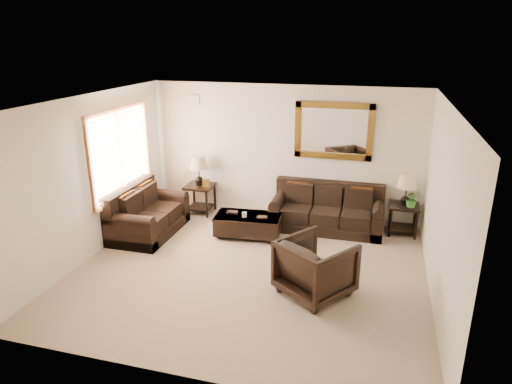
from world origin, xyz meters
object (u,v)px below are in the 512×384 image
(sofa, at_px, (327,213))
(armchair, at_px, (316,265))
(end_table_left, at_px, (199,176))
(coffee_table, at_px, (248,223))
(loveseat, at_px, (146,216))
(end_table_right, at_px, (406,195))

(sofa, bearing_deg, armchair, -86.77)
(end_table_left, height_order, coffee_table, end_table_left)
(loveseat, distance_m, coffee_table, 1.95)
(end_table_right, bearing_deg, end_table_left, -179.78)
(end_table_right, bearing_deg, sofa, -175.43)
(end_table_right, xyz_separation_m, coffee_table, (-2.79, -0.90, -0.51))
(coffee_table, bearing_deg, loveseat, -174.16)
(end_table_left, relative_size, armchair, 1.33)
(sofa, xyz_separation_m, coffee_table, (-1.37, -0.79, -0.06))
(sofa, distance_m, armchair, 2.48)
(loveseat, height_order, armchair, armchair)
(end_table_right, distance_m, armchair, 2.90)
(coffee_table, bearing_deg, end_table_right, 12.75)
(sofa, height_order, armchair, armchair)
(end_table_right, height_order, coffee_table, end_table_right)
(loveseat, xyz_separation_m, end_table_right, (4.71, 1.27, 0.43))
(sofa, relative_size, loveseat, 1.31)
(sofa, distance_m, end_table_left, 2.74)
(armchair, bearing_deg, end_table_right, -81.07)
(sofa, relative_size, end_table_right, 1.81)
(coffee_table, distance_m, armchair, 2.27)
(coffee_table, bearing_deg, armchair, -53.28)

